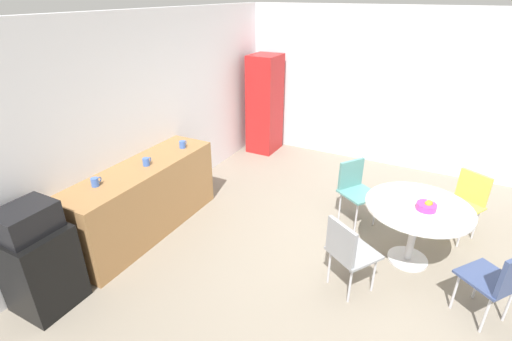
{
  "coord_description": "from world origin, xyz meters",
  "views": [
    {
      "loc": [
        -3.48,
        -0.44,
        2.79
      ],
      "look_at": [
        -0.12,
        1.33,
        0.95
      ],
      "focal_mm": 26.14,
      "sensor_mm": 36.0,
      "label": 1
    }
  ],
  "objects_px": {
    "chair_teal": "(355,185)",
    "mug_green": "(182,144)",
    "locker_cabinet": "(265,104)",
    "fruit_bowl": "(427,206)",
    "chair_gray": "(347,249)",
    "chair_yellow": "(467,198)",
    "chair_navy": "(501,278)",
    "round_table": "(417,216)",
    "mug_white": "(95,182)",
    "mini_fridge": "(41,269)",
    "mug_red": "(146,162)",
    "microwave": "(26,220)"
  },
  "relations": [
    {
      "from": "locker_cabinet",
      "to": "round_table",
      "type": "distance_m",
      "value": 3.7
    },
    {
      "from": "chair_yellow",
      "to": "mug_white",
      "type": "xyz_separation_m",
      "value": [
        -2.35,
        3.6,
        0.43
      ]
    },
    {
      "from": "microwave",
      "to": "mug_white",
      "type": "height_order",
      "value": "microwave"
    },
    {
      "from": "fruit_bowl",
      "to": "mug_red",
      "type": "xyz_separation_m",
      "value": [
        -0.81,
        3.07,
        0.18
      ]
    },
    {
      "from": "locker_cabinet",
      "to": "mug_red",
      "type": "xyz_separation_m",
      "value": [
        -3.07,
        0.05,
        0.06
      ]
    },
    {
      "from": "locker_cabinet",
      "to": "mug_green",
      "type": "distance_m",
      "value": 2.42
    },
    {
      "from": "chair_teal",
      "to": "mug_green",
      "type": "xyz_separation_m",
      "value": [
        -0.75,
        2.16,
        0.43
      ]
    },
    {
      "from": "chair_gray",
      "to": "chair_navy",
      "type": "xyz_separation_m",
      "value": [
        0.22,
        -1.3,
        0.0
      ]
    },
    {
      "from": "mini_fridge",
      "to": "mug_red",
      "type": "distance_m",
      "value": 1.56
    },
    {
      "from": "mini_fridge",
      "to": "fruit_bowl",
      "type": "bearing_deg",
      "value": -53.91
    },
    {
      "from": "locker_cabinet",
      "to": "chair_yellow",
      "type": "distance_m",
      "value": 3.71
    },
    {
      "from": "microwave",
      "to": "mug_green",
      "type": "height_order",
      "value": "microwave"
    },
    {
      "from": "locker_cabinet",
      "to": "mug_white",
      "type": "height_order",
      "value": "locker_cabinet"
    },
    {
      "from": "chair_navy",
      "to": "mug_green",
      "type": "height_order",
      "value": "mug_green"
    },
    {
      "from": "locker_cabinet",
      "to": "chair_navy",
      "type": "xyz_separation_m",
      "value": [
        -2.81,
        -3.72,
        -0.37
      ]
    },
    {
      "from": "chair_gray",
      "to": "chair_yellow",
      "type": "distance_m",
      "value": 1.94
    },
    {
      "from": "round_table",
      "to": "mug_white",
      "type": "bearing_deg",
      "value": 115.78
    },
    {
      "from": "locker_cabinet",
      "to": "chair_yellow",
      "type": "xyz_separation_m",
      "value": [
        -1.37,
        -3.43,
        -0.37
      ]
    },
    {
      "from": "mug_green",
      "to": "round_table",
      "type": "bearing_deg",
      "value": -86.03
    },
    {
      "from": "chair_navy",
      "to": "chair_yellow",
      "type": "distance_m",
      "value": 1.46
    },
    {
      "from": "chair_navy",
      "to": "chair_teal",
      "type": "relative_size",
      "value": 1.0
    },
    {
      "from": "fruit_bowl",
      "to": "chair_yellow",
      "type": "bearing_deg",
      "value": -24.93
    },
    {
      "from": "round_table",
      "to": "mini_fridge",
      "type": "bearing_deg",
      "value": 127.3
    },
    {
      "from": "chair_navy",
      "to": "fruit_bowl",
      "type": "xyz_separation_m",
      "value": [
        0.54,
        0.7,
        0.24
      ]
    },
    {
      "from": "chair_yellow",
      "to": "microwave",
      "type": "bearing_deg",
      "value": 131.84
    },
    {
      "from": "microwave",
      "to": "locker_cabinet",
      "type": "distance_m",
      "value": 4.54
    },
    {
      "from": "locker_cabinet",
      "to": "fruit_bowl",
      "type": "relative_size",
      "value": 8.81
    },
    {
      "from": "microwave",
      "to": "locker_cabinet",
      "type": "bearing_deg",
      "value": -1.26
    },
    {
      "from": "chair_yellow",
      "to": "fruit_bowl",
      "type": "distance_m",
      "value": 1.01
    },
    {
      "from": "chair_yellow",
      "to": "mug_green",
      "type": "bearing_deg",
      "value": 106.9
    },
    {
      "from": "chair_teal",
      "to": "locker_cabinet",
      "type": "bearing_deg",
      "value": 52.08
    },
    {
      "from": "mini_fridge",
      "to": "chair_navy",
      "type": "height_order",
      "value": "same"
    },
    {
      "from": "locker_cabinet",
      "to": "chair_navy",
      "type": "distance_m",
      "value": 4.67
    },
    {
      "from": "locker_cabinet",
      "to": "chair_gray",
      "type": "height_order",
      "value": "locker_cabinet"
    },
    {
      "from": "locker_cabinet",
      "to": "microwave",
      "type": "bearing_deg",
      "value": 178.74
    },
    {
      "from": "chair_yellow",
      "to": "chair_gray",
      "type": "bearing_deg",
      "value": 148.39
    },
    {
      "from": "mini_fridge",
      "to": "mug_red",
      "type": "height_order",
      "value": "mug_red"
    },
    {
      "from": "chair_teal",
      "to": "mug_green",
      "type": "bearing_deg",
      "value": 109.19
    },
    {
      "from": "round_table",
      "to": "mug_white",
      "type": "distance_m",
      "value": 3.48
    },
    {
      "from": "chair_yellow",
      "to": "chair_teal",
      "type": "relative_size",
      "value": 1.0
    },
    {
      "from": "mini_fridge",
      "to": "chair_teal",
      "type": "distance_m",
      "value": 3.64
    },
    {
      "from": "fruit_bowl",
      "to": "locker_cabinet",
      "type": "bearing_deg",
      "value": 53.16
    },
    {
      "from": "mini_fridge",
      "to": "locker_cabinet",
      "type": "distance_m",
      "value": 4.56
    },
    {
      "from": "mini_fridge",
      "to": "round_table",
      "type": "xyz_separation_m",
      "value": [
        2.32,
        -3.05,
        0.18
      ]
    },
    {
      "from": "locker_cabinet",
      "to": "chair_teal",
      "type": "height_order",
      "value": "locker_cabinet"
    },
    {
      "from": "chair_yellow",
      "to": "fruit_bowl",
      "type": "bearing_deg",
      "value": 155.07
    },
    {
      "from": "microwave",
      "to": "round_table",
      "type": "xyz_separation_m",
      "value": [
        2.32,
        -3.05,
        -0.37
      ]
    },
    {
      "from": "locker_cabinet",
      "to": "chair_yellow",
      "type": "bearing_deg",
      "value": -111.8
    },
    {
      "from": "fruit_bowl",
      "to": "mini_fridge",
      "type": "bearing_deg",
      "value": 126.09
    },
    {
      "from": "mini_fridge",
      "to": "chair_navy",
      "type": "distance_m",
      "value": 4.19
    }
  ]
}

